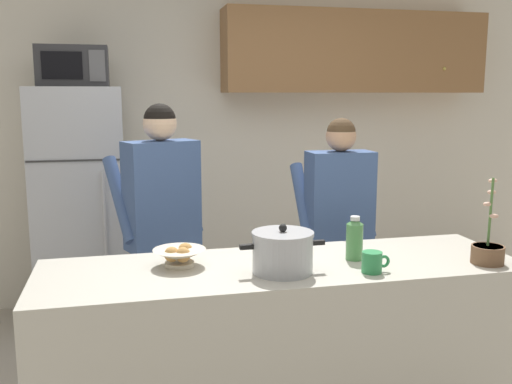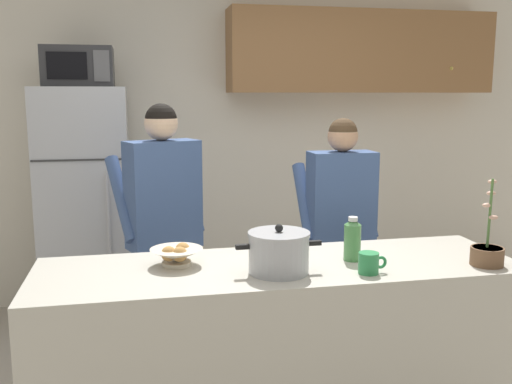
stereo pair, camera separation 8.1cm
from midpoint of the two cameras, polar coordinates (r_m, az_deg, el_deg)
The scene contains 11 objects.
back_wall_unit at distance 4.84m, azimuth -2.21°, elevation 6.77°, with size 6.00×0.48×2.60m.
kitchen_island at distance 2.86m, azimuth 1.76°, elevation -16.02°, with size 2.24×0.68×0.92m, color #BCB7A8.
refrigerator at distance 4.43m, azimuth -17.46°, elevation -1.49°, with size 0.64×0.68×1.75m.
microwave at distance 4.34m, azimuth -18.17°, elevation 11.73°, with size 0.48×0.37×0.28m.
person_near_pot at distance 3.43m, azimuth -10.01°, elevation -1.77°, with size 0.60×0.55×1.65m.
person_by_sink at distance 3.57m, azimuth 7.54°, elevation -2.32°, with size 0.48×0.40×1.56m.
cooking_pot at distance 2.56m, azimuth 1.75°, elevation -5.96°, with size 0.39×0.28×0.22m.
coffee_mug at distance 2.61m, azimuth 10.60°, elevation -6.86°, with size 0.13×0.09×0.10m.
bread_bowl at distance 2.68m, azimuth -8.45°, elevation -6.27°, with size 0.24×0.24×0.10m.
bottle_near_edge at distance 2.78m, azimuth 8.91°, elevation -4.58°, with size 0.08×0.08×0.21m.
potted_orchid at distance 2.89m, azimuth 21.25°, elevation -5.43°, with size 0.15×0.15×0.41m.
Camera 1 is at (-0.71, -2.48, 1.71)m, focal length 40.35 mm.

